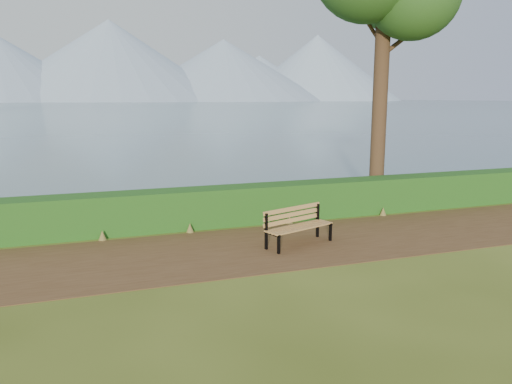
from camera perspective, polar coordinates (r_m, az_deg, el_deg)
name	(u,v)px	position (r m, az deg, el deg)	size (l,w,h in m)	color
ground	(259,252)	(11.02, 0.30, -6.86)	(140.00, 140.00, 0.00)	#475217
path	(254,248)	(11.29, -0.21, -6.39)	(40.00, 3.40, 0.01)	#50331B
hedge	(226,206)	(13.29, -3.42, -1.57)	(32.00, 0.85, 1.00)	#174F16
water	(89,104)	(269.95, -18.59, 9.55)	(700.00, 510.00, 0.00)	#405967
mountains	(71,64)	(416.70, -20.40, 13.50)	(585.00, 190.00, 70.00)	#8599B2
bench	(297,223)	(11.47, 4.68, -3.59)	(1.79, 1.04, 0.86)	black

